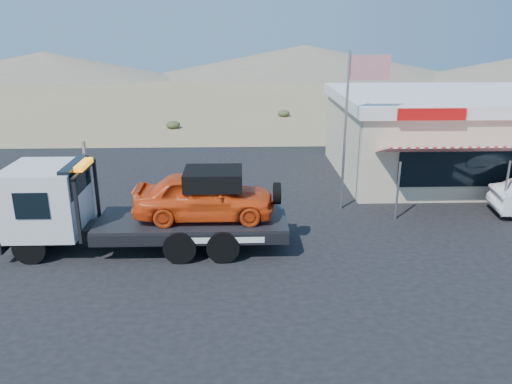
% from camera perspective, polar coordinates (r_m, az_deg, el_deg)
% --- Properties ---
extents(ground, '(120.00, 120.00, 0.00)m').
position_cam_1_polar(ground, '(15.42, -4.54, -7.99)').
color(ground, '#8D7750').
rests_on(ground, ground).
extents(asphalt_lot, '(32.00, 24.00, 0.02)m').
position_cam_1_polar(asphalt_lot, '(18.17, 2.19, -3.65)').
color(asphalt_lot, black).
rests_on(asphalt_lot, ground).
extents(tow_truck, '(8.60, 2.55, 2.87)m').
position_cam_1_polar(tow_truck, '(16.12, -13.00, -1.23)').
color(tow_truck, black).
rests_on(tow_truck, asphalt_lot).
extents(jerky_store, '(10.40, 9.97, 3.90)m').
position_cam_1_polar(jerky_store, '(25.23, 21.01, 6.18)').
color(jerky_store, '#C7B597').
rests_on(jerky_store, asphalt_lot).
extents(flagpole, '(1.55, 0.10, 6.00)m').
position_cam_1_polar(flagpole, '(19.00, 10.97, 8.81)').
color(flagpole, '#99999E').
rests_on(flagpole, asphalt_lot).
extents(distant_hills, '(126.00, 48.00, 4.20)m').
position_cam_1_polar(distant_hills, '(69.89, -10.88, 14.20)').
color(distant_hills, '#726B59').
rests_on(distant_hills, ground).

